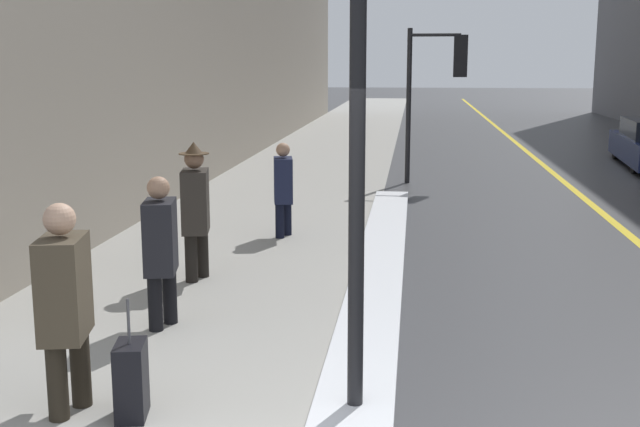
% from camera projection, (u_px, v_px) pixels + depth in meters
% --- Properties ---
extents(sidewalk_slab, '(4.00, 80.00, 0.01)m').
position_uv_depth(sidewalk_slab, '(308.00, 171.00, 19.88)').
color(sidewalk_slab, '#9E9B93').
rests_on(sidewalk_slab, ground).
extents(road_centre_stripe, '(0.16, 80.00, 0.00)m').
position_uv_depth(road_centre_stripe, '(556.00, 175.00, 19.19)').
color(road_centre_stripe, gold).
rests_on(road_centre_stripe, ground).
extents(snow_bank_curb, '(0.63, 12.28, 0.11)m').
position_uv_depth(snow_bank_curb, '(378.00, 273.00, 10.15)').
color(snow_bank_curb, white).
rests_on(snow_bank_curb, ground).
extents(lamp_post, '(0.28, 0.28, 4.93)m').
position_uv_depth(lamp_post, '(358.00, 24.00, 5.61)').
color(lamp_post, black).
rests_on(lamp_post, ground).
extents(traffic_light_near, '(1.31, 0.32, 3.40)m').
position_uv_depth(traffic_light_near, '(442.00, 72.00, 17.48)').
color(traffic_light_near, black).
rests_on(traffic_light_near, ground).
extents(pedestrian_with_shoulder_bag, '(0.41, 0.77, 1.66)m').
position_uv_depth(pedestrian_with_shoulder_bag, '(65.00, 299.00, 6.06)').
color(pedestrian_with_shoulder_bag, '#2A241B').
rests_on(pedestrian_with_shoulder_bag, ground).
extents(pedestrian_in_glasses, '(0.39, 0.55, 1.57)m').
position_uv_depth(pedestrian_in_glasses, '(161.00, 245.00, 8.06)').
color(pedestrian_in_glasses, black).
rests_on(pedestrian_in_glasses, ground).
extents(pedestrian_in_fedora, '(0.41, 0.77, 1.73)m').
position_uv_depth(pedestrian_in_fedora, '(195.00, 206.00, 9.84)').
color(pedestrian_in_fedora, black).
rests_on(pedestrian_in_fedora, ground).
extents(pedestrian_nearside, '(0.36, 0.52, 1.47)m').
position_uv_depth(pedestrian_nearside, '(283.00, 185.00, 12.30)').
color(pedestrian_nearside, black).
rests_on(pedestrian_nearside, ground).
extents(rolling_suitcase, '(0.28, 0.40, 0.95)m').
position_uv_depth(rolling_suitcase, '(131.00, 381.00, 6.08)').
color(rolling_suitcase, black).
rests_on(rolling_suitcase, ground).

